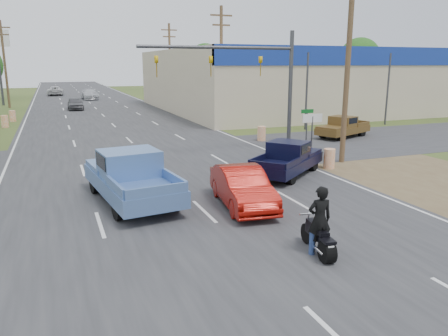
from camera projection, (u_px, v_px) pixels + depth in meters
name	position (u px, v px, depth m)	size (l,w,h in m)	color
main_road	(103.00, 115.00, 44.52)	(15.00, 180.00, 0.02)	#2D2D30
cross_road	(147.00, 157.00, 24.59)	(120.00, 10.00, 0.02)	#2D2D30
dirt_verge	(405.00, 172.00, 21.25)	(8.00, 18.00, 0.01)	brown
big_box_store	(362.00, 79.00, 55.02)	(50.00, 28.10, 6.60)	#B7A88C
utility_pole_1	(348.00, 60.00, 22.19)	(2.00, 0.28, 10.00)	#4C3823
utility_pole_2	(221.00, 62.00, 38.50)	(2.00, 0.28, 10.00)	#4C3823
utility_pole_3	(170.00, 62.00, 54.80)	(2.00, 0.28, 10.00)	#4C3823
utility_pole_6	(5.00, 62.00, 50.78)	(2.00, 0.28, 10.00)	#4C3823
tree_3	(360.00, 58.00, 89.73)	(8.40, 8.40, 10.40)	#422D19
tree_5	(205.00, 60.00, 103.59)	(7.98, 7.98, 9.88)	#422D19
barrel_0	(329.00, 159.00, 21.88)	(0.56, 0.56, 1.00)	orange
barrel_1	(262.00, 134.00, 29.72)	(0.56, 0.56, 1.00)	orange
barrel_2	(5.00, 121.00, 35.96)	(0.56, 0.56, 1.00)	orange
barrel_3	(13.00, 116.00, 39.69)	(0.56, 0.56, 1.00)	orange
lane_sign	(312.00, 126.00, 23.43)	(1.20, 0.08, 2.52)	#3F3F44
street_name_sign	(307.00, 127.00, 25.07)	(0.80, 0.08, 2.61)	#3F3F44
signal_mast	(249.00, 70.00, 24.63)	(9.12, 0.40, 7.00)	#3F3F44
red_convertible	(242.00, 188.00, 15.98)	(1.52, 4.37, 1.44)	#910D06
motorcycle	(319.00, 240.00, 11.94)	(0.65, 1.94, 0.98)	black
rider	(319.00, 223.00, 11.86)	(0.68, 0.44, 1.86)	black
blue_pickup	(130.00, 175.00, 16.61)	(3.00, 6.19, 1.98)	black
navy_pickup	(288.00, 158.00, 20.58)	(4.94, 4.45, 1.60)	black
brown_pickup	(342.00, 127.00, 31.00)	(4.91, 3.38, 1.52)	black
distant_car_grey	(75.00, 104.00, 49.84)	(1.64, 4.08, 1.39)	#535257
distant_car_silver	(90.00, 94.00, 64.24)	(2.11, 5.19, 1.51)	#BBBCC1
distant_car_white	(55.00, 91.00, 72.45)	(2.44, 5.29, 1.47)	beige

